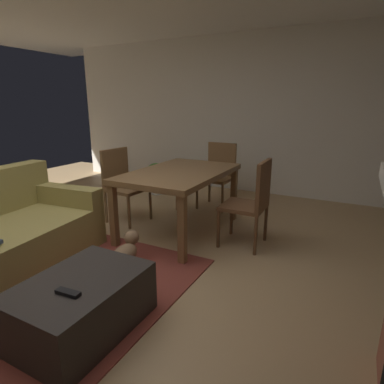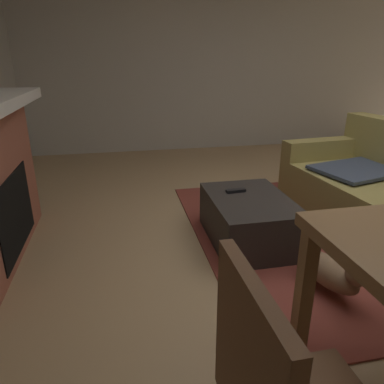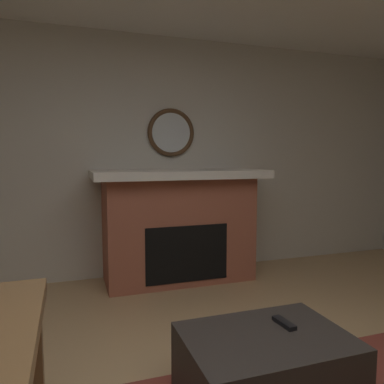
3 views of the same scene
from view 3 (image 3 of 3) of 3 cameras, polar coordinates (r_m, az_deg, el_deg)
wall_back_fireplace_side at (r=4.07m, az=-10.50°, el=5.33°), size 7.71×0.12×2.59m
fireplace at (r=3.88m, az=-2.05°, el=-5.09°), size 1.76×0.76×1.16m
round_wall_mirror at (r=4.09m, az=-3.25°, el=9.15°), size 0.53×0.05×0.53m
ottoman_coffee_table at (r=2.19m, az=11.33°, el=-25.33°), size 0.86×0.61×0.38m
tv_remote at (r=2.22m, az=14.07°, el=-19.06°), size 0.06×0.16×0.02m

